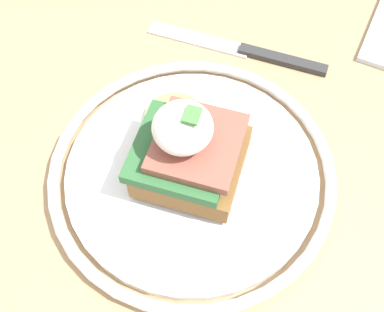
{
  "coord_description": "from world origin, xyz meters",
  "views": [
    {
      "loc": [
        -0.23,
        -0.07,
        1.13
      ],
      "look_at": [
        -0.03,
        -0.01,
        0.78
      ],
      "focal_mm": 45.0,
      "sensor_mm": 36.0,
      "label": 1
    }
  ],
  "objects": [
    {
      "name": "plate",
      "position": [
        -0.03,
        -0.01,
        0.76
      ],
      "size": [
        0.26,
        0.26,
        0.02
      ],
      "color": "white",
      "rests_on": "dining_table"
    },
    {
      "name": "dining_table",
      "position": [
        0.0,
        0.0,
        0.62
      ],
      "size": [
        0.82,
        0.87,
        0.75
      ],
      "color": "tan",
      "rests_on": "ground_plane"
    },
    {
      "name": "sandwich",
      "position": [
        -0.03,
        -0.01,
        0.79
      ],
      "size": [
        0.12,
        0.1,
        0.08
      ],
      "color": "brown",
      "rests_on": "plate"
    },
    {
      "name": "knife",
      "position": [
        0.13,
        -0.02,
        0.75
      ],
      "size": [
        0.02,
        0.2,
        0.01
      ],
      "color": "#2D2D2D",
      "rests_on": "dining_table"
    }
  ]
}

